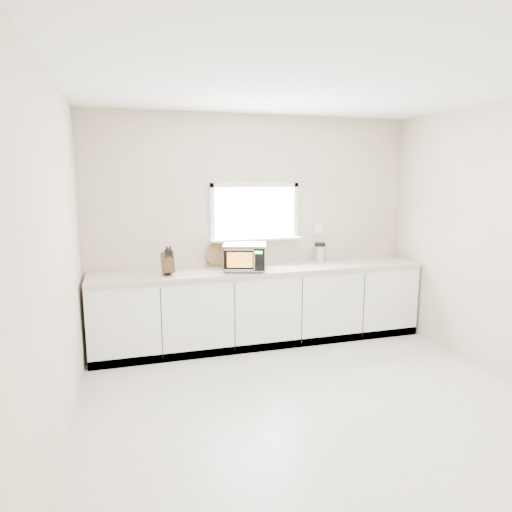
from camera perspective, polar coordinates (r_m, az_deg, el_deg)
name	(u,v)px	position (r m, az deg, el deg)	size (l,w,h in m)	color
ground	(320,410)	(4.17, 7.97, -18.55)	(4.00, 4.00, 0.00)	beige
back_wall	(254,227)	(5.57, -0.20, 3.60)	(4.00, 0.17, 2.70)	beige
cabinets	(261,307)	(5.48, 0.68, -6.38)	(3.92, 0.60, 0.88)	white
countertop	(262,269)	(5.36, 0.72, -1.69)	(3.92, 0.64, 0.04)	#BDAA9C
microwave	(245,257)	(5.18, -1.40, -0.09)	(0.56, 0.49, 0.30)	black
knife_block	(168,262)	(5.04, -10.97, -0.78)	(0.14, 0.24, 0.32)	#4A321A
cutting_board	(217,255)	(5.45, -4.86, 0.11)	(0.27, 0.27, 0.02)	olive
coffee_grinder	(320,252)	(5.79, 7.98, 0.50)	(0.14, 0.14, 0.24)	#B0B3B8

